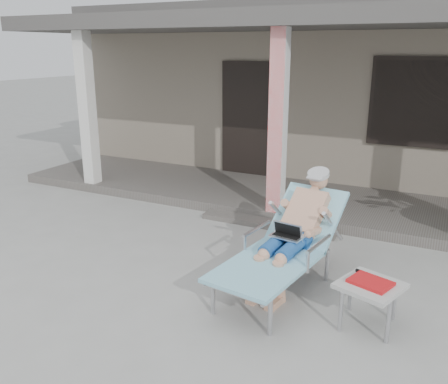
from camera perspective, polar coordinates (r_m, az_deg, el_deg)
The scene contains 7 objects.
ground at distance 5.40m, azimuth -1.99°, elevation -10.48°, with size 60.00×60.00×0.00m, color #9E9E99.
house at distance 10.98m, azimuth 14.52°, elevation 12.18°, with size 10.40×5.40×3.30m.
porch_deck at distance 7.94m, azimuth 8.28°, elevation -0.88°, with size 10.00×2.00×0.15m, color #605B56.
porch_overhang at distance 7.52m, azimuth 9.07°, elevation 19.08°, with size 10.00×2.30×2.85m.
porch_step at distance 6.93m, azimuth 5.27°, elevation -3.81°, with size 2.00×0.30×0.07m, color #605B56.
lounger at distance 5.03m, azimuth 7.93°, elevation -3.08°, with size 1.00×2.00×1.26m.
side_table at distance 4.61m, azimuth 17.16°, elevation -10.95°, with size 0.65×0.65×0.46m.
Camera 1 is at (2.28, -4.21, 2.49)m, focal length 38.00 mm.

